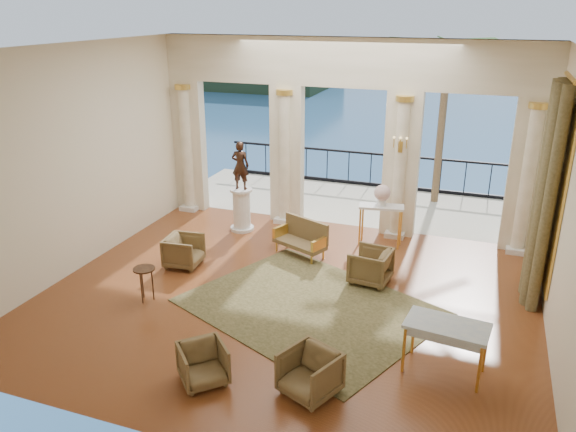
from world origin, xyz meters
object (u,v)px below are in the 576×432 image
at_px(console_table, 381,212).
at_px(armchair_d, 184,250).
at_px(game_table, 447,329).
at_px(side_table, 144,273).
at_px(pedestal, 242,210).
at_px(settee, 302,237).
at_px(armchair_b, 310,371).
at_px(armchair_c, 370,264).
at_px(statue, 240,165).
at_px(armchair_a, 203,362).

bearing_deg(console_table, armchair_d, -154.74).
bearing_deg(game_table, armchair_d, 167.58).
bearing_deg(side_table, pedestal, 86.52).
bearing_deg(settee, armchair_b, -47.26).
xyz_separation_m(armchair_c, console_table, (-0.18, 1.92, 0.40)).
bearing_deg(statue, pedestal, 85.44).
relative_size(armchair_a, armchair_c, 0.87).
height_order(armchair_d, game_table, game_table).
xyz_separation_m(armchair_c, statue, (-3.52, 1.68, 1.24)).
relative_size(settee, console_table, 1.24).
bearing_deg(side_table, armchair_b, -22.63).
height_order(armchair_c, pedestal, pedestal).
bearing_deg(game_table, settee, 141.94).
xyz_separation_m(armchair_d, game_table, (5.47, -1.92, 0.37)).
bearing_deg(armchair_d, armchair_a, -152.05).
xyz_separation_m(armchair_b, side_table, (-3.67, 1.53, 0.20)).
distance_m(game_table, pedestal, 6.64).
bearing_deg(armchair_a, console_table, 32.37).
bearing_deg(game_table, side_table, -177.02).
bearing_deg(console_table, statue, 174.94).
bearing_deg(armchair_d, console_table, -61.18).
xyz_separation_m(game_table, pedestal, (-5.16, 4.18, -0.23)).
xyz_separation_m(armchair_d, statue, (0.31, 2.26, 1.26)).
xyz_separation_m(game_table, statue, (-5.16, 4.18, 0.89)).
distance_m(game_table, console_table, 4.78).
bearing_deg(pedestal, settee, -25.02).
relative_size(armchair_b, armchair_c, 0.96).
bearing_deg(statue, console_table, 179.57).
bearing_deg(game_table, armchair_b, -139.09).
height_order(armchair_b, game_table, game_table).
relative_size(armchair_a, armchair_d, 0.91).
relative_size(game_table, console_table, 1.20).
relative_size(armchair_a, console_table, 0.63).
distance_m(armchair_c, console_table, 1.97).
bearing_deg(statue, armchair_c, 149.94).
height_order(armchair_b, pedestal, pedestal).
bearing_deg(armchair_d, armchair_c, -87.00).
bearing_deg(game_table, statue, 147.90).
relative_size(armchair_a, statue, 0.57).
height_order(statue, console_table, statue).
height_order(armchair_b, armchair_c, armchair_c).
bearing_deg(console_table, pedestal, 174.94).
bearing_deg(pedestal, console_table, 4.13).
distance_m(armchair_a, armchair_d, 4.02).
bearing_deg(settee, statue, 178.00).
distance_m(armchair_a, settee, 4.75).
bearing_deg(game_table, armchair_a, -149.33).
relative_size(statue, console_table, 1.10).
relative_size(armchair_c, armchair_d, 1.05).
height_order(console_table, side_table, console_table).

